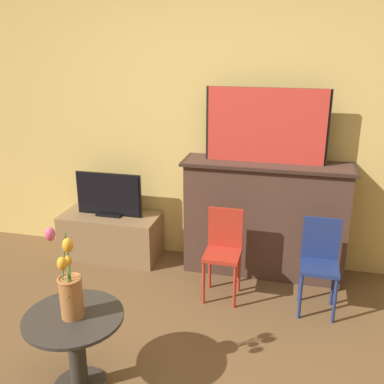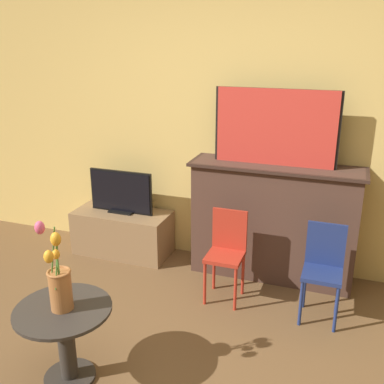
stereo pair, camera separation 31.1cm
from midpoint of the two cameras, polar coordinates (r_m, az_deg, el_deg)
name	(u,v)px [view 1 (the left image)]	position (r m, az deg, el deg)	size (l,w,h in m)	color
wall_back	(225,114)	(3.91, 1.87, 9.89)	(8.00, 0.06, 2.70)	#E0BC66
fireplace_mantel	(265,217)	(3.88, 6.97, -3.23)	(1.41, 0.40, 1.00)	#4C3328
painting	(266,126)	(3.66, 6.99, 8.31)	(0.98, 0.03, 0.60)	black
tv_stand	(111,236)	(4.33, -12.29, -5.47)	(0.90, 0.42, 0.42)	olive
tv_monitor	(109,195)	(4.18, -12.64, -0.44)	(0.62, 0.12, 0.40)	black
chair_red	(224,247)	(3.54, 1.50, -7.08)	(0.28, 0.28, 0.72)	#B22D1E
chair_blue	(320,259)	(3.45, 13.45, -8.32)	(0.28, 0.28, 0.72)	navy
side_table	(76,341)	(2.83, -17.78, -17.70)	(0.57, 0.57, 0.49)	#332D28
vase_tulips	(70,289)	(2.63, -18.64, -11.67)	(0.16, 0.20, 0.55)	#AD6B38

